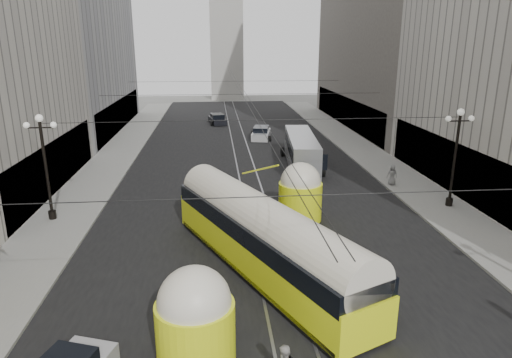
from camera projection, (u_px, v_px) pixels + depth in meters
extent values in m
cube|color=black|center=(243.00, 158.00, 42.75)|extent=(20.00, 85.00, 0.02)
cube|color=gray|center=(120.00, 152.00, 45.01)|extent=(4.00, 72.00, 0.15)
cube|color=gray|center=(357.00, 147.00, 47.12)|extent=(4.00, 72.00, 0.15)
cube|color=gray|center=(235.00, 158.00, 42.68)|extent=(0.12, 85.00, 0.04)
cube|color=gray|center=(251.00, 158.00, 42.82)|extent=(0.12, 85.00, 0.04)
cube|color=black|center=(57.00, 164.00, 32.83)|extent=(0.10, 18.00, 3.60)
cube|color=#999999|center=(58.00, 9.00, 51.72)|extent=(12.00, 28.00, 28.00)
cube|color=black|center=(120.00, 114.00, 55.71)|extent=(0.10, 25.20, 3.60)
cube|color=black|center=(444.00, 162.00, 33.40)|extent=(0.10, 18.00, 3.60)
cube|color=black|center=(345.00, 111.00, 58.19)|extent=(0.10, 28.80, 3.60)
cube|color=#B2AFA8|center=(226.00, 33.00, 84.56)|extent=(6.00, 6.00, 24.00)
cylinder|color=black|center=(46.00, 171.00, 26.91)|extent=(0.18, 0.18, 6.00)
cylinder|color=black|center=(52.00, 215.00, 27.70)|extent=(0.44, 0.44, 0.50)
cylinder|color=black|center=(40.00, 128.00, 26.16)|extent=(1.60, 0.08, 0.08)
sphere|color=white|center=(39.00, 118.00, 26.00)|extent=(0.44, 0.44, 0.44)
sphere|color=white|center=(26.00, 125.00, 26.05)|extent=(0.36, 0.36, 0.36)
sphere|color=white|center=(54.00, 125.00, 26.18)|extent=(0.36, 0.36, 0.36)
cylinder|color=black|center=(454.00, 161.00, 29.13)|extent=(0.18, 0.18, 6.00)
cylinder|color=black|center=(449.00, 202.00, 29.92)|extent=(0.44, 0.44, 0.50)
cylinder|color=black|center=(460.00, 121.00, 28.38)|extent=(1.60, 0.08, 0.08)
sphere|color=white|center=(461.00, 112.00, 28.22)|extent=(0.44, 0.44, 0.44)
sphere|color=white|center=(448.00, 119.00, 28.27)|extent=(0.36, 0.36, 0.36)
sphere|color=white|center=(471.00, 118.00, 28.40)|extent=(0.36, 0.36, 0.36)
cylinder|color=black|center=(303.00, 196.00, 13.85)|extent=(25.00, 0.03, 0.03)
cylinder|color=black|center=(259.00, 120.00, 27.19)|extent=(25.00, 0.03, 0.03)
cylinder|color=black|center=(243.00, 94.00, 40.54)|extent=(25.00, 0.03, 0.03)
cylinder|color=black|center=(236.00, 81.00, 53.89)|extent=(25.00, 0.03, 0.03)
cylinder|color=black|center=(241.00, 92.00, 44.41)|extent=(0.03, 72.00, 0.03)
cylinder|color=black|center=(245.00, 92.00, 44.45)|extent=(0.03, 72.00, 0.03)
cube|color=#EDFD16|center=(263.00, 250.00, 21.45)|extent=(8.35, 13.98, 1.72)
cube|color=black|center=(263.00, 266.00, 21.69)|extent=(8.17, 13.60, 0.30)
cube|color=black|center=(263.00, 228.00, 21.13)|extent=(8.28, 13.80, 0.86)
cylinder|color=silver|center=(263.00, 222.00, 21.04)|extent=(7.98, 13.66, 2.33)
cylinder|color=#EDFD16|center=(196.00, 335.00, 15.11)|extent=(2.63, 2.63, 2.33)
sphere|color=silver|center=(194.00, 303.00, 14.76)|extent=(2.43, 2.43, 2.43)
cylinder|color=#EDFD16|center=(300.00, 201.00, 27.73)|extent=(2.63, 2.63, 2.33)
sphere|color=silver|center=(301.00, 182.00, 27.38)|extent=(2.43, 2.43, 2.43)
cube|color=#B4B6BA|center=(301.00, 150.00, 39.82)|extent=(3.16, 10.73, 2.64)
cube|color=black|center=(301.00, 146.00, 39.69)|extent=(3.15, 10.36, 0.97)
cube|color=black|center=(314.00, 162.00, 34.74)|extent=(2.03, 0.28, 1.23)
cylinder|color=black|center=(296.00, 172.00, 36.61)|extent=(0.30, 0.88, 0.88)
cylinder|color=black|center=(323.00, 171.00, 36.81)|extent=(0.30, 0.88, 0.88)
cylinder|color=black|center=(283.00, 152.00, 43.37)|extent=(0.30, 0.88, 0.88)
cylinder|color=black|center=(305.00, 151.00, 43.56)|extent=(0.30, 0.88, 0.88)
cube|color=silver|center=(261.00, 135.00, 51.10)|extent=(2.61, 4.69, 0.78)
cube|color=black|center=(261.00, 130.00, 50.94)|extent=(2.03, 2.69, 0.74)
cylinder|color=black|center=(255.00, 139.00, 49.64)|extent=(0.22, 0.63, 0.63)
cylinder|color=black|center=(270.00, 139.00, 49.78)|extent=(0.22, 0.63, 0.63)
cylinder|color=black|center=(253.00, 134.00, 52.51)|extent=(0.22, 0.63, 0.63)
cylinder|color=black|center=(267.00, 133.00, 52.65)|extent=(0.22, 0.63, 0.63)
cube|color=black|center=(217.00, 120.00, 60.50)|extent=(2.49, 4.46, 0.75)
cube|color=black|center=(217.00, 117.00, 60.35)|extent=(1.93, 2.56, 0.71)
cylinder|color=black|center=(211.00, 124.00, 59.11)|extent=(0.22, 0.60, 0.60)
cylinder|color=black|center=(224.00, 123.00, 59.24)|extent=(0.22, 0.60, 0.60)
cylinder|color=black|center=(212.00, 120.00, 61.84)|extent=(0.22, 0.60, 0.60)
cylinder|color=black|center=(223.00, 120.00, 61.97)|extent=(0.22, 0.60, 0.60)
imported|color=black|center=(230.00, 329.00, 15.83)|extent=(0.52, 0.72, 1.84)
imported|color=slate|center=(392.00, 175.00, 34.14)|extent=(0.80, 0.54, 1.54)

